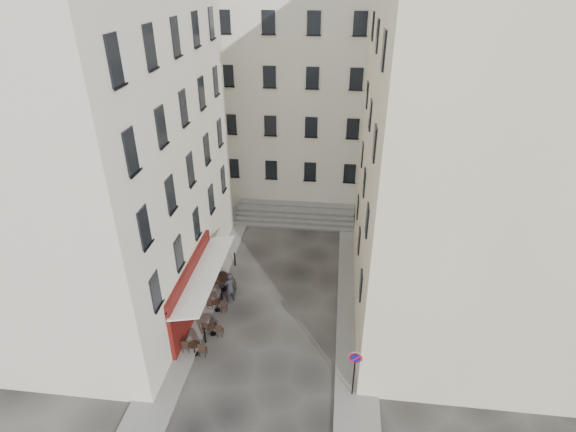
# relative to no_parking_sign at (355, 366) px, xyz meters

# --- Properties ---
(ground) EXTENTS (90.00, 90.00, 0.00)m
(ground) POSITION_rel_no_parking_sign_xyz_m (-4.29, 3.47, -1.89)
(ground) COLOR black
(ground) RESTS_ON ground
(sidewalk_left) EXTENTS (2.00, 22.00, 0.12)m
(sidewalk_left) POSITION_rel_no_parking_sign_xyz_m (-8.79, 7.47, -1.83)
(sidewalk_left) COLOR slate
(sidewalk_left) RESTS_ON ground
(sidewalk_right) EXTENTS (2.00, 18.00, 0.12)m
(sidewalk_right) POSITION_rel_no_parking_sign_xyz_m (0.21, 6.47, -1.83)
(sidewalk_right) COLOR slate
(sidewalk_right) RESTS_ON ground
(building_left) EXTENTS (12.20, 16.20, 20.60)m
(building_left) POSITION_rel_no_parking_sign_xyz_m (-14.79, 6.47, 8.41)
(building_left) COLOR beige
(building_left) RESTS_ON ground
(building_right) EXTENTS (12.20, 14.20, 18.60)m
(building_right) POSITION_rel_no_parking_sign_xyz_m (6.21, 6.97, 7.42)
(building_right) COLOR beige
(building_right) RESTS_ON ground
(building_back) EXTENTS (18.20, 10.20, 18.60)m
(building_back) POSITION_rel_no_parking_sign_xyz_m (-5.29, 22.47, 7.42)
(building_back) COLOR beige
(building_back) RESTS_ON ground
(cafe_storefront) EXTENTS (1.74, 7.30, 3.50)m
(cafe_storefront) POSITION_rel_no_parking_sign_xyz_m (-8.61, 4.47, -0.02)
(cafe_storefront) COLOR #4D110B
(cafe_storefront) RESTS_ON ground
(stone_steps) EXTENTS (9.00, 3.15, 0.80)m
(stone_steps) POSITION_rel_no_parking_sign_xyz_m (-4.29, 16.05, -1.49)
(stone_steps) COLOR #63605E
(stone_steps) RESTS_ON ground
(bollard_near) EXTENTS (0.12, 0.12, 0.98)m
(bollard_near) POSITION_rel_no_parking_sign_xyz_m (-7.54, 2.47, -1.37)
(bollard_near) COLOR black
(bollard_near) RESTS_ON ground
(bollard_mid) EXTENTS (0.12, 0.12, 0.98)m
(bollard_mid) POSITION_rel_no_parking_sign_xyz_m (-7.54, 5.97, -1.37)
(bollard_mid) COLOR black
(bollard_mid) RESTS_ON ground
(bollard_far) EXTENTS (0.12, 0.12, 0.98)m
(bollard_far) POSITION_rel_no_parking_sign_xyz_m (-7.54, 9.47, -1.37)
(bollard_far) COLOR black
(bollard_far) RESTS_ON ground
(no_parking_sign) EXTENTS (0.61, 0.12, 2.67)m
(no_parking_sign) POSITION_rel_no_parking_sign_xyz_m (0.00, 0.00, 0.00)
(no_parking_sign) COLOR black
(no_parking_sign) RESTS_ON ground
(bistro_table_a) EXTENTS (1.24, 0.58, 0.87)m
(bistro_table_a) POSITION_rel_no_parking_sign_xyz_m (-7.82, 1.61, -1.45)
(bistro_table_a) COLOR black
(bistro_table_a) RESTS_ON ground
(bistro_table_b) EXTENTS (1.13, 0.53, 0.79)m
(bistro_table_b) POSITION_rel_no_parking_sign_xyz_m (-7.29, 3.09, -1.49)
(bistro_table_b) COLOR black
(bistro_table_b) RESTS_ON ground
(bistro_table_c) EXTENTS (1.15, 0.54, 0.81)m
(bistro_table_c) POSITION_rel_no_parking_sign_xyz_m (-7.54, 4.98, -1.48)
(bistro_table_c) COLOR black
(bistro_table_c) RESTS_ON ground
(bistro_table_d) EXTENTS (1.43, 0.67, 1.00)m
(bistro_table_d) POSITION_rel_no_parking_sign_xyz_m (-7.58, 6.88, -1.38)
(bistro_table_d) COLOR black
(bistro_table_d) RESTS_ON ground
(bistro_table_e) EXTENTS (1.23, 0.58, 0.86)m
(bistro_table_e) POSITION_rel_no_parking_sign_xyz_m (-7.87, 7.54, -1.45)
(bistro_table_e) COLOR black
(bistro_table_e) RESTS_ON ground
(pedestrian) EXTENTS (0.85, 0.81, 1.95)m
(pedestrian) POSITION_rel_no_parking_sign_xyz_m (-7.00, 5.90, -0.92)
(pedestrian) COLOR black
(pedestrian) RESTS_ON ground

